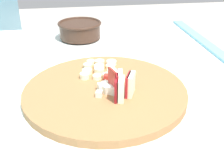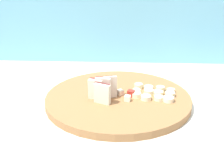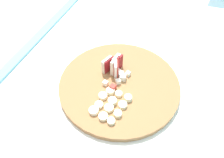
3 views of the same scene
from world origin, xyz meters
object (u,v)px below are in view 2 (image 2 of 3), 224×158
Objects in this scene: banana_slice_rows at (153,93)px; apple_wedge_fan at (102,89)px; cutting_board at (118,98)px; apple_dice_pile at (115,92)px.

apple_wedge_fan is at bearing -166.00° from banana_slice_rows.
apple_dice_pile reaches higher than cutting_board.
cutting_board is 0.10m from banana_slice_rows.
apple_wedge_fan is 0.05m from apple_dice_pile.
apple_wedge_fan is 0.62× the size of banana_slice_rows.
apple_dice_pile is at bearing 38.85° from apple_wedge_fan.
apple_dice_pile is at bearing -148.97° from cutting_board.
apple_dice_pile is 0.11m from banana_slice_rows.
apple_dice_pile is at bearing -175.52° from banana_slice_rows.
apple_wedge_fan reaches higher than banana_slice_rows.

